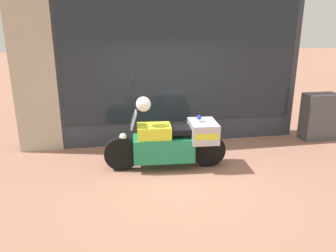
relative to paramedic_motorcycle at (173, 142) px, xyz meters
The scene contains 6 objects.
ground_plane 0.66m from the paramedic_motorcycle, 77.40° to the right, with size 60.00×60.00×0.00m, color #9E6B56.
shop_building 2.19m from the paramedic_motorcycle, 102.02° to the left, with size 6.58×0.55×3.91m.
window_display 1.73m from the paramedic_motorcycle, 74.13° to the left, with size 5.20×0.30×1.79m.
paramedic_motorcycle is the anchor object (origin of this frame).
utility_cabinet 4.02m from the paramedic_motorcycle, 15.14° to the left, with size 0.80×0.44×1.15m, color #4C4C51.
white_helmet 0.96m from the paramedic_motorcycle, behind, with size 0.28×0.28×0.28m, color white.
Camera 1 is at (-1.25, -5.56, 2.77)m, focal length 35.00 mm.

